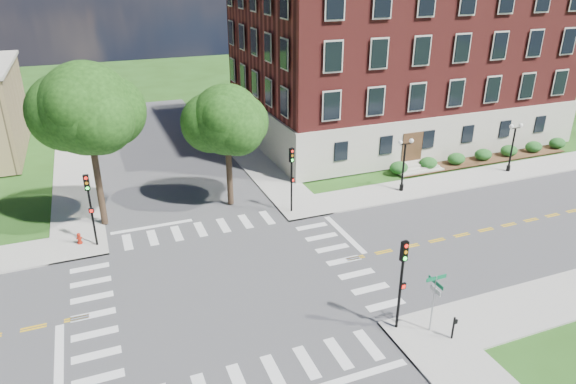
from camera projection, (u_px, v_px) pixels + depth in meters
name	position (u px, v px, depth m)	size (l,w,h in m)	color
ground	(229.00, 286.00, 28.72)	(160.00, 160.00, 0.00)	#234714
road_ew	(229.00, 286.00, 28.72)	(90.00, 12.00, 0.01)	#3D3D3F
road_ns	(229.00, 285.00, 28.72)	(12.00, 90.00, 0.01)	#3D3D3F
sidewalk_ne	(346.00, 161.00, 46.97)	(34.00, 34.00, 0.12)	#9E9B93
crosswalk_east	(344.00, 261.00, 31.15)	(2.20, 10.20, 0.02)	silver
stop_bar_east	(344.00, 234.00, 34.24)	(0.40, 5.50, 0.00)	silver
main_building	(395.00, 53.00, 52.17)	(30.60, 22.40, 16.50)	beige
shrub_row	(482.00, 161.00, 47.02)	(18.00, 2.00, 1.30)	#184918
tree_c	(87.00, 109.00, 32.18)	(5.93, 5.93, 11.07)	black
tree_d	(227.00, 120.00, 35.86)	(5.01, 5.01, 8.97)	black
traffic_signal_se	(402.00, 274.00, 24.01)	(0.35, 0.39, 4.80)	black
traffic_signal_ne	(292.00, 172.00, 35.97)	(0.38, 0.46, 4.80)	black
traffic_signal_nw	(90.00, 201.00, 31.47)	(0.35, 0.39, 4.80)	black
twin_lamp_west	(404.00, 162.00, 39.71)	(1.36, 0.36, 4.23)	black
twin_lamp_east	(513.00, 145.00, 43.56)	(1.36, 0.36, 4.23)	black
street_sign_pole	(435.00, 293.00, 24.15)	(1.10, 1.10, 3.10)	gray
push_button_post	(454.00, 327.00, 24.20)	(0.14, 0.21, 1.20)	black
fire_hydrant	(79.00, 239.00, 32.72)	(0.35, 0.35, 0.75)	maroon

